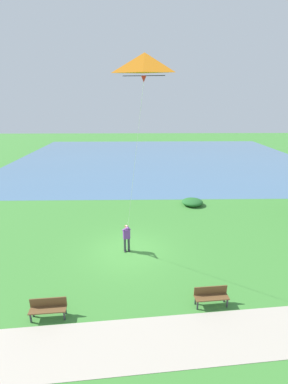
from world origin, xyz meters
TOP-DOWN VIEW (x-y plane):
  - ground_plane at (0.00, 0.00)m, footprint 120.00×120.00m
  - lake_water at (-26.68, 4.00)m, footprint 36.00×44.00m
  - walkway_path at (6.31, 2.00)m, footprint 5.08×32.09m
  - person_kite_flyer at (-0.00, -0.06)m, footprint 0.63×0.51m
  - flying_kite at (3.36, 0.91)m, footprint 3.40×1.74m
  - park_bench_near_walkway at (5.06, -3.12)m, footprint 0.56×1.53m
  - park_bench_far_walkway at (4.47, 3.85)m, footprint 0.56×1.53m
  - lakeside_shrub at (-7.29, 5.30)m, footprint 1.68×1.82m

SIDE VIEW (x-z plane):
  - ground_plane at x=0.00m, z-range 0.00..0.00m
  - lake_water at x=-26.68m, z-range 0.00..0.01m
  - walkway_path at x=6.31m, z-range 0.00..0.02m
  - lakeside_shrub at x=-7.29m, z-range 0.00..0.58m
  - park_bench_near_walkway at x=5.06m, z-range 0.07..0.95m
  - park_bench_far_walkway at x=4.47m, z-range 0.07..0.95m
  - person_kite_flyer at x=0.00m, z-range 0.13..1.96m
  - flying_kite at x=3.36m, z-range 5.48..13.93m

